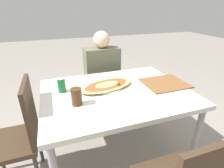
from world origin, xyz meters
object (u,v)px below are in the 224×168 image
at_px(dining_table, 116,98).
at_px(drink_glass, 77,97).
at_px(pizza_main, 107,86).
at_px(chair_far_seated, 100,79).
at_px(person_seated, 103,71).
at_px(chair_side_left, 19,133).
at_px(soda_can, 62,85).

xyz_separation_m(dining_table, drink_glass, (-0.36, -0.11, 0.13)).
height_order(dining_table, pizza_main, pizza_main).
height_order(dining_table, drink_glass, drink_glass).
height_order(chair_far_seated, person_seated, person_seated).
relative_size(chair_far_seated, chair_side_left, 1.00).
bearing_deg(pizza_main, dining_table, -57.68).
distance_m(person_seated, pizza_main, 0.62).
relative_size(chair_side_left, drink_glass, 6.98).
bearing_deg(pizza_main, chair_side_left, -171.98).
height_order(dining_table, chair_far_seated, chair_far_seated).
relative_size(chair_side_left, pizza_main, 1.66).
xyz_separation_m(dining_table, chair_far_seated, (0.08, 0.81, -0.16)).
height_order(dining_table, chair_side_left, chair_side_left).
xyz_separation_m(pizza_main, soda_can, (-0.39, 0.05, 0.04)).
bearing_deg(pizza_main, soda_can, 172.78).
relative_size(person_seated, pizza_main, 2.06).
xyz_separation_m(chair_side_left, soda_can, (0.37, 0.16, 0.29)).
height_order(chair_far_seated, soda_can, chair_far_seated).
bearing_deg(pizza_main, chair_far_seated, 79.31).
distance_m(dining_table, chair_far_seated, 0.82).
relative_size(dining_table, pizza_main, 2.24).
xyz_separation_m(pizza_main, drink_glass, (-0.30, -0.20, 0.05)).
bearing_deg(person_seated, chair_far_seated, -90.00).
bearing_deg(chair_side_left, dining_table, -89.07).
height_order(dining_table, person_seated, person_seated).
bearing_deg(soda_can, dining_table, -17.68).
bearing_deg(drink_glass, chair_side_left, 167.81).
relative_size(dining_table, soda_can, 10.04).
distance_m(pizza_main, soda_can, 0.39).
height_order(chair_side_left, person_seated, person_seated).
relative_size(chair_far_seated, drink_glass, 6.98).
bearing_deg(person_seated, chair_side_left, 38.30).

